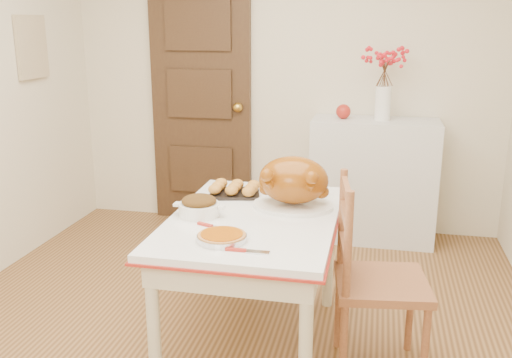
% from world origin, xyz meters
% --- Properties ---
extents(floor, '(3.50, 4.00, 0.00)m').
position_xyz_m(floor, '(0.00, 0.00, 0.00)').
color(floor, brown).
rests_on(floor, ground).
extents(wall_back, '(3.50, 0.00, 2.50)m').
position_xyz_m(wall_back, '(0.00, 2.00, 1.25)').
color(wall_back, beige).
rests_on(wall_back, ground).
extents(door_back, '(0.85, 0.06, 2.06)m').
position_xyz_m(door_back, '(-0.70, 1.97, 1.03)').
color(door_back, '#3E2A17').
rests_on(door_back, ground).
extents(photo_board, '(0.03, 0.35, 0.45)m').
position_xyz_m(photo_board, '(-1.73, 1.20, 1.50)').
color(photo_board, beige).
rests_on(photo_board, ground).
extents(sideboard, '(0.96, 0.43, 0.96)m').
position_xyz_m(sideboard, '(0.75, 1.78, 0.48)').
color(sideboard, silver).
rests_on(sideboard, floor).
extents(kitchen_table, '(0.84, 1.23, 0.73)m').
position_xyz_m(kitchen_table, '(0.18, 0.05, 0.37)').
color(kitchen_table, white).
rests_on(kitchen_table, floor).
extents(chair_oak, '(0.49, 0.49, 0.98)m').
position_xyz_m(chair_oak, '(0.82, -0.02, 0.49)').
color(chair_oak, '#9A5833').
rests_on(chair_oak, floor).
extents(berry_vase, '(0.27, 0.27, 0.53)m').
position_xyz_m(berry_vase, '(0.79, 1.78, 1.22)').
color(berry_vase, white).
rests_on(berry_vase, sideboard).
extents(apple, '(0.11, 0.11, 0.11)m').
position_xyz_m(apple, '(0.50, 1.78, 1.01)').
color(apple, '#A62218').
rests_on(apple, sideboard).
extents(turkey_platter, '(0.48, 0.41, 0.27)m').
position_xyz_m(turkey_platter, '(0.35, 0.23, 0.87)').
color(turkey_platter, brown).
rests_on(turkey_platter, kitchen_table).
extents(pumpkin_pie, '(0.23, 0.23, 0.05)m').
position_xyz_m(pumpkin_pie, '(0.11, -0.31, 0.76)').
color(pumpkin_pie, '#A34A05').
rests_on(pumpkin_pie, kitchen_table).
extents(stuffing_dish, '(0.27, 0.22, 0.10)m').
position_xyz_m(stuffing_dish, '(-0.09, -0.00, 0.79)').
color(stuffing_dish, '#5E3A11').
rests_on(stuffing_dish, kitchen_table).
extents(rolls_tray, '(0.32, 0.27, 0.07)m').
position_xyz_m(rolls_tray, '(-0.01, 0.38, 0.77)').
color(rolls_tray, gold).
rests_on(rolls_tray, kitchen_table).
extents(pie_server, '(0.19, 0.06, 0.01)m').
position_xyz_m(pie_server, '(0.25, -0.41, 0.74)').
color(pie_server, silver).
rests_on(pie_server, kitchen_table).
extents(carving_knife, '(0.24, 0.14, 0.01)m').
position_xyz_m(carving_knife, '(0.05, -0.16, 0.74)').
color(carving_knife, silver).
rests_on(carving_knife, kitchen_table).
extents(drinking_glass, '(0.08, 0.08, 0.10)m').
position_xyz_m(drinking_glass, '(0.24, 0.56, 0.79)').
color(drinking_glass, white).
rests_on(drinking_glass, kitchen_table).
extents(shaker_pair, '(0.09, 0.04, 0.08)m').
position_xyz_m(shaker_pair, '(0.46, 0.50, 0.78)').
color(shaker_pair, white).
rests_on(shaker_pair, kitchen_table).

